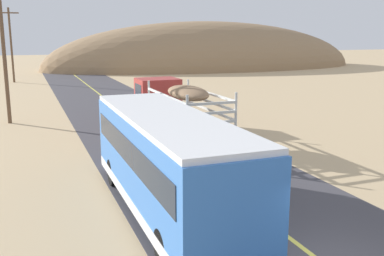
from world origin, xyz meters
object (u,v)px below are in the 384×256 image
livestock_truck (168,101)px  power_pole_mid (4,52)px  power_pole_far (11,43)px  bus (167,161)px

livestock_truck → power_pole_mid: power_pole_mid is taller
power_pole_far → power_pole_mid: bearing=-90.0°
livestock_truck → bus: size_ratio=0.97×
livestock_truck → power_pole_far: size_ratio=1.13×
bus → power_pole_far: 44.03m
livestock_truck → bus: bearing=-108.2°
livestock_truck → power_pole_far: 33.39m
power_pole_mid → power_pole_far: bearing=90.0°
power_pole_mid → power_pole_far: power_pole_far is taller
bus → power_pole_mid: power_pole_mid is taller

